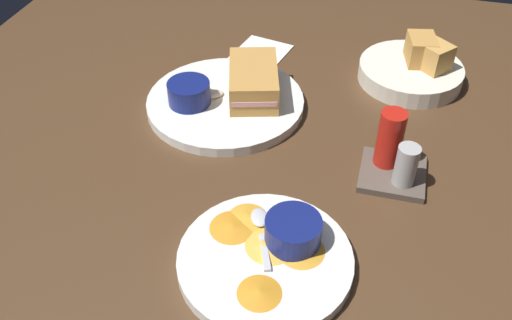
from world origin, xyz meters
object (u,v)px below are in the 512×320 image
(sandwich_half_near, at_px, (253,81))
(plate_chips_companion, at_px, (265,260))
(plate_sandwich_main, at_px, (225,103))
(ramekin_dark_sauce, at_px, (189,92))
(spoon_by_gravy_ramekin, at_px, (261,225))
(condiment_caddy, at_px, (394,156))
(ramekin_light_gravy, at_px, (293,230))
(spoon_by_dark_ramekin, at_px, (221,92))
(bread_basket_rear, at_px, (413,69))

(sandwich_half_near, height_order, plate_chips_companion, sandwich_half_near)
(plate_sandwich_main, xyz_separation_m, ramekin_dark_sauce, (0.02, -0.05, 0.03))
(spoon_by_gravy_ramekin, xyz_separation_m, condiment_caddy, (-0.16, 0.15, 0.01))
(ramekin_dark_sauce, bearing_deg, ramekin_light_gravy, 42.11)
(ramekin_light_gravy, distance_m, spoon_by_gravy_ramekin, 0.05)
(sandwich_half_near, bearing_deg, plate_chips_companion, 17.24)
(plate_sandwich_main, bearing_deg, spoon_by_dark_ramekin, -137.06)
(plate_sandwich_main, bearing_deg, plate_chips_companion, 25.31)
(bread_basket_rear, bearing_deg, sandwich_half_near, -62.06)
(sandwich_half_near, xyz_separation_m, condiment_caddy, (0.12, 0.23, -0.01))
(plate_chips_companion, bearing_deg, ramekin_light_gravy, 140.19)
(spoon_by_gravy_ramekin, bearing_deg, bread_basket_rear, 158.30)
(ramekin_light_gravy, xyz_separation_m, condiment_caddy, (-0.17, 0.11, -0.00))
(sandwich_half_near, distance_m, spoon_by_dark_ramekin, 0.06)
(ramekin_light_gravy, bearing_deg, bread_basket_rear, 164.00)
(plate_sandwich_main, distance_m, sandwich_half_near, 0.06)
(sandwich_half_near, relative_size, spoon_by_gravy_ramekin, 1.51)
(plate_chips_companion, distance_m, condiment_caddy, 0.24)
(plate_sandwich_main, distance_m, bread_basket_rear, 0.33)
(plate_chips_companion, bearing_deg, plate_sandwich_main, -154.69)
(sandwich_half_near, distance_m, ramekin_light_gravy, 0.32)
(ramekin_dark_sauce, height_order, ramekin_light_gravy, ramekin_dark_sauce)
(ramekin_light_gravy, xyz_separation_m, spoon_by_gravy_ramekin, (-0.01, -0.04, -0.02))
(sandwich_half_near, xyz_separation_m, ramekin_light_gravy, (0.29, 0.13, -0.01))
(ramekin_dark_sauce, bearing_deg, plate_chips_companion, 35.15)
(sandwich_half_near, height_order, ramekin_dark_sauce, sandwich_half_near)
(ramekin_light_gravy, bearing_deg, spoon_by_dark_ramekin, -147.41)
(spoon_by_gravy_ramekin, bearing_deg, ramekin_dark_sauce, -142.65)
(plate_sandwich_main, height_order, ramekin_light_gravy, ramekin_light_gravy)
(spoon_by_dark_ramekin, distance_m, ramekin_light_gravy, 0.33)
(sandwich_half_near, bearing_deg, spoon_by_gravy_ramekin, 16.63)
(ramekin_dark_sauce, height_order, bread_basket_rear, bread_basket_rear)
(plate_sandwich_main, height_order, bread_basket_rear, bread_basket_rear)
(plate_chips_companion, distance_m, ramekin_light_gravy, 0.05)
(spoon_by_dark_ramekin, distance_m, condiment_caddy, 0.30)
(bread_basket_rear, bearing_deg, condiment_caddy, -3.48)
(spoon_by_dark_ramekin, bearing_deg, plate_sandwich_main, 42.94)
(ramekin_light_gravy, relative_size, spoon_by_gravy_ramekin, 0.70)
(sandwich_half_near, bearing_deg, bread_basket_rear, 117.94)
(condiment_caddy, bearing_deg, sandwich_half_near, -118.04)
(spoon_by_gravy_ramekin, bearing_deg, plate_sandwich_main, -154.01)
(spoon_by_dark_ramekin, relative_size, bread_basket_rear, 0.48)
(ramekin_light_gravy, bearing_deg, sandwich_half_near, -156.59)
(plate_chips_companion, bearing_deg, condiment_caddy, 146.52)
(spoon_by_dark_ramekin, height_order, plate_chips_companion, spoon_by_dark_ramekin)
(spoon_by_dark_ramekin, relative_size, plate_chips_companion, 0.41)
(sandwich_half_near, height_order, ramekin_light_gravy, sandwich_half_near)
(spoon_by_gravy_ramekin, height_order, bread_basket_rear, bread_basket_rear)
(plate_sandwich_main, xyz_separation_m, bread_basket_rear, (-0.16, 0.29, 0.01))
(plate_sandwich_main, relative_size, ramekin_dark_sauce, 3.76)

